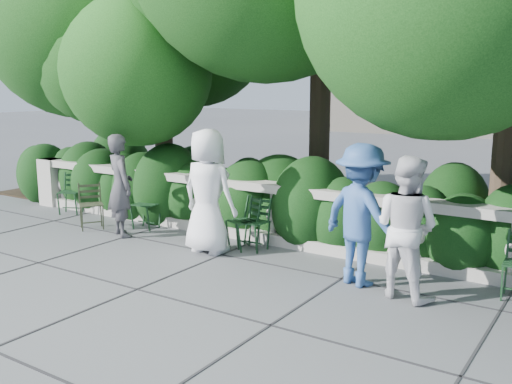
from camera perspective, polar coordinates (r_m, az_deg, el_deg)
The scene contains 12 objects.
ground at distance 7.89m, azimuth -4.04°, elevation -8.29°, with size 90.00×90.00×0.00m, color #484A4F.
balustrade at distance 9.19m, azimuth 2.74°, elevation -2.38°, with size 12.00×0.44×1.00m.
shrub_hedge at distance 10.33m, azimuth 6.12°, elevation -3.74°, with size 15.00×2.60×1.70m, color black, non-canonical shape.
chair_a at distance 10.41m, azimuth -11.38°, elevation -3.78°, with size 0.44×0.48×0.84m, color black, non-canonical shape.
chair_b at distance 11.98m, azimuth -18.24°, elevation -2.22°, with size 0.44×0.48×0.84m, color black, non-canonical shape.
chair_c at distance 9.02m, azimuth -2.11°, elevation -5.82°, with size 0.44×0.48×0.84m, color black, non-canonical shape.
chair_d at distance 8.93m, azimuth -0.84°, elevation -5.99°, with size 0.44×0.48×0.84m, color black, non-canonical shape.
chair_weathered at distance 10.60m, azimuth -15.96°, elevation -3.73°, with size 0.44×0.48×0.84m, color black, non-canonical shape.
person_businessman at distance 8.71m, azimuth -4.84°, elevation 0.04°, with size 0.94×0.61×1.92m, color white.
person_woman_grey at distance 9.94m, azimuth -13.41°, elevation 0.63°, with size 0.64×0.42×1.75m, color #3A393E.
person_casual_man at distance 7.10m, azimuth 14.73°, elevation -3.43°, with size 0.85×0.66×1.75m, color silver.
person_older_blue at distance 7.42m, azimuth 10.48°, elevation -2.28°, with size 1.19×0.68×1.84m, color #305390.
Camera 1 is at (4.55, -5.91, 2.56)m, focal length 40.00 mm.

